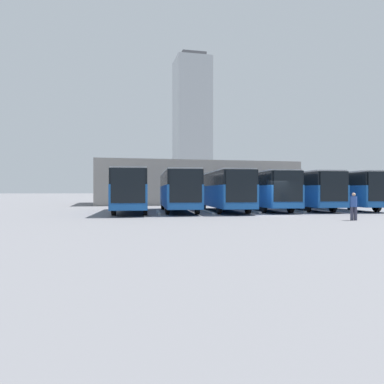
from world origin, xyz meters
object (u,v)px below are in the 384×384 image
object	(u,v)px
bus_3	(223,189)
bus_4	(178,189)
bus_0	(341,190)
bus_2	(263,189)
pedestrian	(354,206)
bus_1	(301,190)
bus_5	(132,189)

from	to	relation	value
bus_3	bus_4	size ratio (longest dim) A/B	1.00
bus_0	bus_2	distance (m)	7.81
bus_0	bus_4	size ratio (longest dim) A/B	1.00
pedestrian	bus_4	bearing A→B (deg)	-30.32
bus_2	bus_0	bearing A→B (deg)	-176.02
bus_1	bus_4	bearing A→B (deg)	8.05
bus_5	pedestrian	distance (m)	16.79
bus_0	bus_1	distance (m)	3.92
bus_4	bus_5	distance (m)	3.90
bus_5	bus_0	bearing A→B (deg)	-173.39
pedestrian	bus_5	bearing A→B (deg)	-19.06
bus_2	pedestrian	size ratio (longest dim) A/B	7.62
bus_2	pedestrian	bearing A→B (deg)	98.70
bus_0	pedestrian	distance (m)	13.74
bus_0	bus_2	xyz separation A→B (m)	(7.80, -0.28, 0.00)
bus_3	bus_5	xyz separation A→B (m)	(7.80, -0.17, 0.00)
bus_2	bus_4	distance (m)	7.81
bus_0	bus_2	world-z (taller)	same
bus_2	pedestrian	distance (m)	11.97
bus_4	pedestrian	bearing A→B (deg)	131.76
bus_5	pedestrian	world-z (taller)	bus_5
bus_1	bus_3	bearing A→B (deg)	11.58
bus_0	bus_5	xyz separation A→B (m)	(19.50, 0.19, 0.00)
bus_2	bus_4	world-z (taller)	same
bus_1	bus_2	world-z (taller)	same
pedestrian	bus_1	bearing A→B (deg)	-81.58
bus_0	bus_5	world-z (taller)	same
bus_0	pedestrian	world-z (taller)	bus_0
bus_2	bus_5	bearing A→B (deg)	8.37
bus_4	bus_5	size ratio (longest dim) A/B	1.00
bus_1	bus_3	distance (m)	7.84
bus_2	bus_5	world-z (taller)	same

